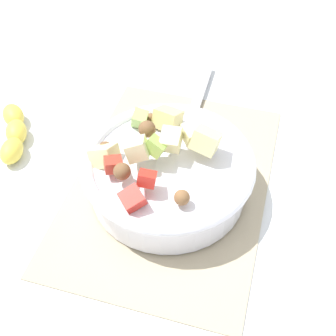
% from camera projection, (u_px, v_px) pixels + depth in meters
% --- Properties ---
extents(ground_plane, '(2.40, 2.40, 0.00)m').
position_uv_depth(ground_plane, '(171.00, 184.00, 0.74)').
color(ground_plane, silver).
extents(placemat, '(0.44, 0.31, 0.01)m').
position_uv_depth(placemat, '(171.00, 183.00, 0.74)').
color(placemat, tan).
rests_on(placemat, ground_plane).
extents(salad_bowl, '(0.26, 0.26, 0.12)m').
position_uv_depth(salad_bowl, '(167.00, 171.00, 0.69)').
color(salad_bowl, white).
rests_on(salad_bowl, placemat).
extents(serving_spoon, '(0.20, 0.04, 0.01)m').
position_uv_depth(serving_spoon, '(195.00, 106.00, 0.85)').
color(serving_spoon, '#B7B7BC').
rests_on(serving_spoon, placemat).
extents(banana_whole, '(0.14, 0.10, 0.04)m').
position_uv_depth(banana_whole, '(14.00, 132.00, 0.79)').
color(banana_whole, yellow).
rests_on(banana_whole, ground_plane).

